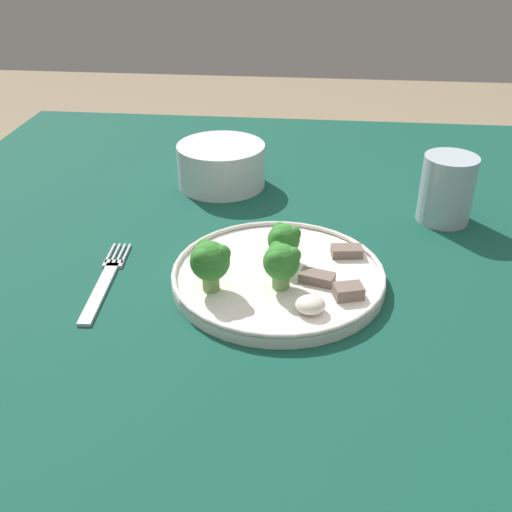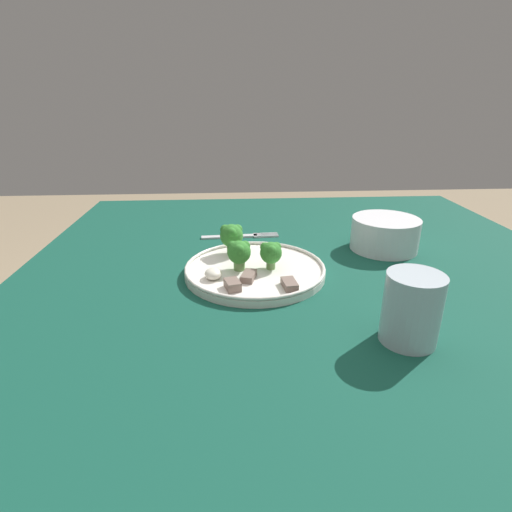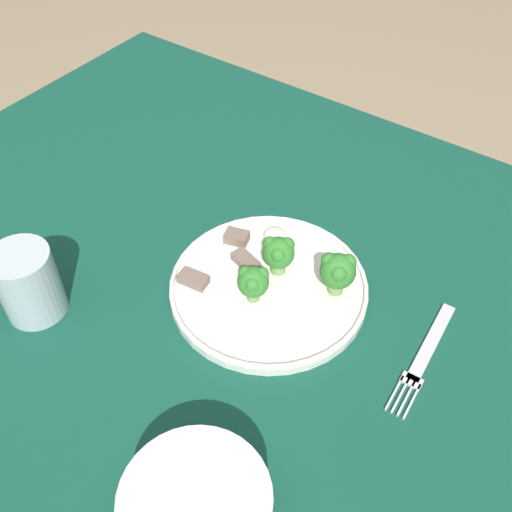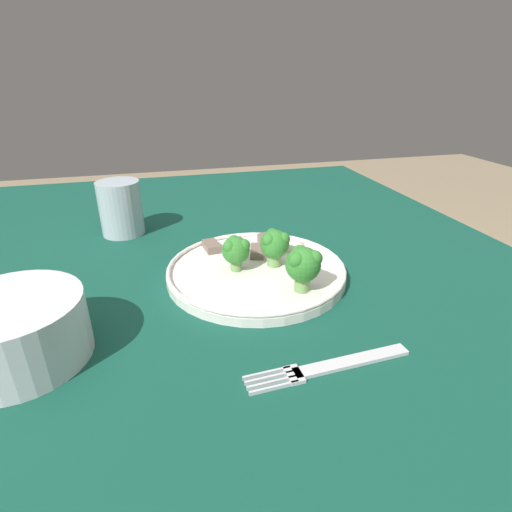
% 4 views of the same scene
% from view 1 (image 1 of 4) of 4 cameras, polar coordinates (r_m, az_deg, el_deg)
% --- Properties ---
extents(table, '(1.17, 1.05, 0.77)m').
position_cam_1_polar(table, '(0.84, 4.45, -5.00)').
color(table, '#114738').
rests_on(table, ground_plane).
extents(dinner_plate, '(0.25, 0.25, 0.02)m').
position_cam_1_polar(dinner_plate, '(0.70, 2.12, -1.88)').
color(dinner_plate, white).
rests_on(dinner_plate, table).
extents(fork, '(0.03, 0.17, 0.00)m').
position_cam_1_polar(fork, '(0.72, -14.20, -2.35)').
color(fork, silver).
rests_on(fork, table).
extents(cream_bowl, '(0.14, 0.14, 0.07)m').
position_cam_1_polar(cream_bowl, '(0.94, -3.32, 8.54)').
color(cream_bowl, silver).
rests_on(cream_bowl, table).
extents(drinking_glass, '(0.07, 0.07, 0.09)m').
position_cam_1_polar(drinking_glass, '(0.86, 17.66, 5.79)').
color(drinking_glass, '#B2C1CC').
rests_on(drinking_glass, table).
extents(broccoli_floret_near_rim_left, '(0.04, 0.04, 0.05)m').
position_cam_1_polar(broccoli_floret_near_rim_left, '(0.70, 2.66, 1.61)').
color(broccoli_floret_near_rim_left, '#709E56').
rests_on(broccoli_floret_near_rim_left, dinner_plate).
extents(broccoli_floret_center_left, '(0.05, 0.04, 0.06)m').
position_cam_1_polar(broccoli_floret_center_left, '(0.65, -4.41, -0.45)').
color(broccoli_floret_center_left, '#709E56').
rests_on(broccoli_floret_center_left, dinner_plate).
extents(broccoli_floret_back_left, '(0.04, 0.04, 0.05)m').
position_cam_1_polar(broccoli_floret_back_left, '(0.65, 2.43, -0.56)').
color(broccoli_floret_back_left, '#709E56').
rests_on(broccoli_floret_back_left, dinner_plate).
extents(meat_slice_front_slice, '(0.04, 0.02, 0.01)m').
position_cam_1_polar(meat_slice_front_slice, '(0.74, 8.64, 0.46)').
color(meat_slice_front_slice, '#756056').
rests_on(meat_slice_front_slice, dinner_plate).
extents(meat_slice_middle_slice, '(0.04, 0.03, 0.01)m').
position_cam_1_polar(meat_slice_middle_slice, '(0.68, 5.83, -2.06)').
color(meat_slice_middle_slice, '#756056').
rests_on(meat_slice_middle_slice, dinner_plate).
extents(meat_slice_rear_slice, '(0.04, 0.03, 0.01)m').
position_cam_1_polar(meat_slice_rear_slice, '(0.66, 8.79, -3.35)').
color(meat_slice_rear_slice, '#756056').
rests_on(meat_slice_rear_slice, dinner_plate).
extents(sauce_dollop, '(0.03, 0.03, 0.02)m').
position_cam_1_polar(sauce_dollop, '(0.63, 5.18, -4.64)').
color(sauce_dollop, silver).
rests_on(sauce_dollop, dinner_plate).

